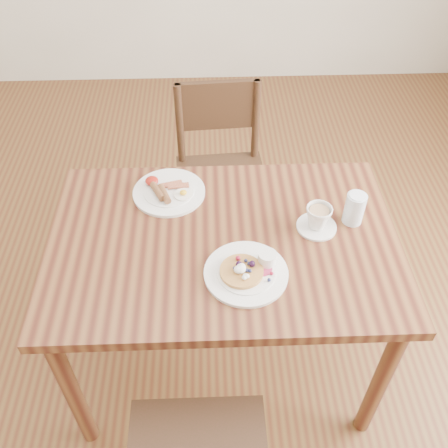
% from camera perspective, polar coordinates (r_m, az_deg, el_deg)
% --- Properties ---
extents(ground, '(5.00, 5.00, 0.00)m').
position_cam_1_polar(ground, '(2.31, 0.00, -14.59)').
color(ground, '#592D19').
rests_on(ground, ground).
extents(dining_table, '(1.20, 0.80, 0.75)m').
position_cam_1_polar(dining_table, '(1.78, 0.00, -3.86)').
color(dining_table, brown).
rests_on(dining_table, ground).
extents(chair_far, '(0.45, 0.45, 0.88)m').
position_cam_1_polar(chair_far, '(2.40, -0.37, 6.26)').
color(chair_far, '#391E15').
rests_on(chair_far, ground).
extents(pancake_plate, '(0.27, 0.27, 0.06)m').
position_cam_1_polar(pancake_plate, '(1.59, 2.70, -5.37)').
color(pancake_plate, white).
rests_on(pancake_plate, dining_table).
extents(breakfast_plate, '(0.27, 0.27, 0.04)m').
position_cam_1_polar(breakfast_plate, '(1.88, -6.43, 3.74)').
color(breakfast_plate, white).
rests_on(breakfast_plate, dining_table).
extents(teacup_saucer, '(0.14, 0.14, 0.09)m').
position_cam_1_polar(teacup_saucer, '(1.74, 10.67, 0.60)').
color(teacup_saucer, white).
rests_on(teacup_saucer, dining_table).
extents(water_glass, '(0.07, 0.07, 0.12)m').
position_cam_1_polar(water_glass, '(1.78, 14.68, 1.72)').
color(water_glass, silver).
rests_on(water_glass, dining_table).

